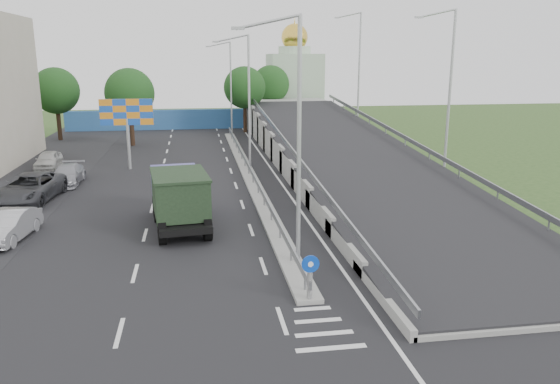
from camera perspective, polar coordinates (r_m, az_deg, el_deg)
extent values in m
plane|color=#2D4C1E|center=(18.19, 4.57, -14.49)|extent=(160.00, 160.00, 0.00)
cube|color=black|center=(36.58, -7.32, 0.17)|extent=(26.00, 90.00, 0.04)
cube|color=black|center=(38.53, -27.02, -0.56)|extent=(8.00, 90.00, 0.05)
cube|color=gray|center=(40.63, -3.27, 1.80)|extent=(1.00, 44.00, 0.20)
cube|color=gray|center=(43.17, 13.22, 5.21)|extent=(0.10, 50.00, 0.32)
cube|color=gray|center=(40.58, 0.63, 5.04)|extent=(0.10, 50.00, 0.32)
cube|color=gray|center=(40.50, -3.29, 2.70)|extent=(0.08, 44.00, 0.32)
cylinder|color=gray|center=(40.54, -3.28, 2.35)|extent=(0.09, 0.09, 0.60)
cylinder|color=black|center=(19.77, 3.12, -9.46)|extent=(0.20, 0.20, 1.20)
cylinder|color=#0C3FBF|center=(19.41, 3.20, -7.52)|extent=(0.64, 0.05, 0.64)
cylinder|color=white|center=(19.39, 3.22, -7.55)|extent=(0.20, 0.03, 0.20)
cylinder|color=#B2B5B7|center=(22.20, 2.00, 5.01)|extent=(0.18, 0.18, 10.00)
cylinder|color=#B2B5B7|center=(21.77, -1.15, 17.38)|extent=(2.57, 0.12, 0.66)
cube|color=#B2B5B7|center=(21.62, -4.43, 16.70)|extent=(0.50, 0.18, 0.12)
cylinder|color=#B2B5B7|center=(41.88, -3.24, 9.22)|extent=(0.18, 0.18, 10.00)
cylinder|color=#B2B5B7|center=(41.65, -5.03, 15.71)|extent=(2.57, 0.12, 0.66)
cube|color=#B2B5B7|center=(41.58, -6.74, 15.33)|extent=(0.50, 0.18, 0.12)
cylinder|color=#B2B5B7|center=(61.76, -5.14, 10.72)|extent=(0.18, 0.18, 10.00)
cylinder|color=#B2B5B7|center=(61.61, -6.39, 15.10)|extent=(2.57, 0.12, 0.66)
cube|color=#B2B5B7|center=(61.56, -7.54, 14.84)|extent=(0.50, 0.18, 0.12)
cube|color=#2B5B9E|center=(67.94, -9.07, 7.51)|extent=(30.00, 0.50, 2.40)
cube|color=#B2CCAD|center=(76.90, 1.50, 10.88)|extent=(7.00, 7.00, 9.00)
cylinder|color=#B2CCAD|center=(76.79, 1.52, 14.61)|extent=(4.40, 4.40, 1.00)
sphere|color=gold|center=(76.83, 1.53, 15.87)|extent=(3.60, 3.60, 3.60)
cone|color=gold|center=(76.92, 1.54, 17.36)|extent=(0.30, 0.30, 1.20)
cylinder|color=#B2B5B7|center=(44.33, -15.53, 4.83)|extent=(0.24, 0.24, 4.00)
cube|color=orange|center=(44.03, -15.75, 8.05)|extent=(4.00, 0.20, 2.00)
cylinder|color=black|center=(56.26, -15.23, 6.70)|extent=(0.44, 0.44, 4.00)
sphere|color=#103A18|center=(55.97, -15.44, 9.95)|extent=(4.80, 4.80, 4.80)
cylinder|color=black|center=(64.14, -3.67, 8.00)|extent=(0.44, 0.44, 4.00)
sphere|color=#103A18|center=(63.89, -3.72, 10.85)|extent=(4.80, 4.80, 4.80)
cylinder|color=black|center=(62.51, -22.11, 6.85)|extent=(0.44, 0.44, 4.00)
sphere|color=#103A18|center=(62.25, -22.38, 9.77)|extent=(4.80, 4.80, 4.80)
cylinder|color=black|center=(71.52, -0.97, 8.64)|extent=(0.44, 0.44, 4.00)
sphere|color=#103A18|center=(71.30, -0.98, 11.20)|extent=(4.80, 4.80, 4.80)
cylinder|color=black|center=(30.91, -12.79, -1.51)|extent=(0.51, 1.22, 1.18)
cylinder|color=black|center=(31.06, -8.84, -1.24)|extent=(0.51, 1.22, 1.18)
cylinder|color=black|center=(29.98, -12.69, -1.98)|extent=(0.51, 1.22, 1.18)
cylinder|color=black|center=(30.14, -8.62, -1.71)|extent=(0.51, 1.22, 1.18)
cylinder|color=black|center=(26.38, -12.23, -4.16)|extent=(0.51, 1.22, 1.18)
cylinder|color=black|center=(26.57, -7.60, -3.83)|extent=(0.51, 1.22, 1.18)
cube|color=black|center=(28.76, -10.43, -2.22)|extent=(3.22, 6.89, 0.32)
cube|color=navy|center=(30.93, -10.96, 0.96)|extent=(2.65, 1.99, 1.82)
cube|color=black|center=(31.63, -11.13, 2.13)|extent=(2.03, 0.30, 0.75)
cube|color=black|center=(32.08, -11.01, -0.65)|extent=(2.47, 0.45, 0.54)
cube|color=black|center=(27.83, -10.41, -0.24)|extent=(3.03, 4.35, 1.93)
cube|color=black|center=(27.61, -10.50, 1.81)|extent=(3.15, 4.47, 0.13)
imported|color=#AAABB0|center=(29.41, -26.43, -3.19)|extent=(2.11, 4.53, 1.44)
imported|color=#343539|center=(36.57, -24.71, 0.35)|extent=(3.52, 6.41, 1.70)
imported|color=#96979F|center=(40.63, -21.35, 1.67)|extent=(1.93, 4.65, 1.34)
imported|color=#AFAFAB|center=(46.84, -23.05, 3.09)|extent=(1.79, 4.19, 1.41)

